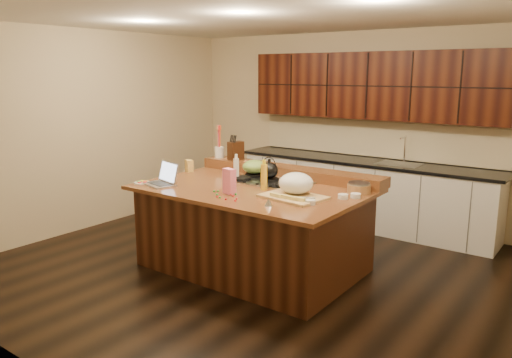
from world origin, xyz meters
The scene contains 32 objects.
room centered at (0.00, 0.00, 1.35)m, with size 5.52×5.02×2.72m.
island centered at (0.00, 0.00, 0.46)m, with size 2.40×1.60×0.92m.
back_ledge centered at (0.00, 0.70, 0.98)m, with size 2.40×0.30×0.12m, color black.
cooktop centered at (0.00, 0.30, 0.94)m, with size 0.92×0.52×0.05m.
back_counter centered at (0.30, 2.23, 0.98)m, with size 3.70×0.66×2.40m.
kettle centered at (0.00, 0.30, 1.06)m, with size 0.20×0.20×0.18m, color black.
green_bowl centered at (-0.30, 0.43, 1.04)m, with size 0.29×0.29×0.16m, color olive.
laptop centered at (-0.87, -0.48, 0.99)m, with size 0.41×0.36×0.25m.
oil_bottle centered at (0.17, -0.04, 1.06)m, with size 0.07×0.07×0.27m, color gold.
vinegar_bottle centered at (-0.37, 0.17, 1.04)m, with size 0.06×0.06×0.25m, color silver.
wooden_tray centered at (0.59, -0.10, 1.03)m, with size 0.65×0.51×0.24m.
ramekin_a centered at (0.86, -0.27, 0.94)m, with size 0.10×0.10×0.04m, color white.
ramekin_b centered at (1.01, 0.11, 0.94)m, with size 0.10×0.10×0.04m, color white.
ramekin_c centered at (1.09, 0.21, 0.94)m, with size 0.10×0.10×0.04m, color white.
strainer_bowl centered at (1.03, 0.43, 0.97)m, with size 0.24×0.24×0.09m, color #996B3F.
kitchen_timer centered at (0.58, -0.54, 0.96)m, with size 0.08×0.08×0.07m, color silver.
pink_bag centered at (-0.02, -0.38, 1.05)m, with size 0.14×0.07×0.26m, color pink.
candy_plate centered at (-1.11, -0.58, 0.93)m, with size 0.18×0.18×0.01m, color white.
package_box centered at (-1.15, 0.21, 0.99)m, with size 0.11×0.07×0.15m, color #E6B551.
utensil_crock centered at (-1.07, 0.70, 1.11)m, with size 0.12×0.12×0.14m, color white.
knife_block centered at (-0.80, 0.70, 1.16)m, with size 0.12×0.19×0.23m, color black.
gumdrop_0 centered at (0.10, -0.47, 0.93)m, with size 0.02×0.02×0.02m, color red.
gumdrop_1 centered at (0.07, -0.39, 0.93)m, with size 0.02×0.02×0.02m, color #198C26.
gumdrop_2 centered at (-0.01, -0.58, 0.93)m, with size 0.02×0.02×0.02m, color red.
gumdrop_3 centered at (-0.07, -0.51, 0.93)m, with size 0.02×0.02×0.02m, color #198C26.
gumdrop_4 centered at (0.19, -0.53, 0.93)m, with size 0.02×0.02×0.02m, color red.
gumdrop_5 centered at (-0.16, -0.39, 0.93)m, with size 0.02×0.02×0.02m, color #198C26.
gumdrop_6 centered at (0.04, -0.44, 0.93)m, with size 0.02×0.02×0.02m, color red.
gumdrop_7 centered at (-0.19, -0.42, 0.93)m, with size 0.02×0.02×0.02m, color #198C26.
gumdrop_8 centered at (0.12, -0.61, 0.93)m, with size 0.02×0.02×0.02m, color red.
gumdrop_9 centered at (0.03, -0.59, 0.93)m, with size 0.02×0.02×0.02m, color #198C26.
gumdrop_10 centered at (0.23, -0.59, 0.93)m, with size 0.02×0.02×0.02m, color red.
Camera 1 is at (3.12, -4.19, 2.13)m, focal length 35.00 mm.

